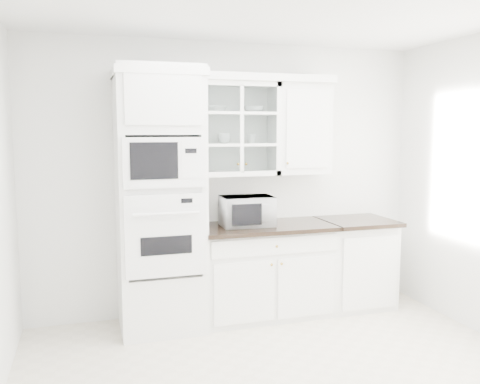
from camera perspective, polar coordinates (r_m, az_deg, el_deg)
name	(u,v)px	position (r m, az deg, el deg)	size (l,w,h in m)	color
room_shell	(277,138)	(3.86, 4.14, 6.06)	(4.00, 3.50, 2.70)	white
oven_column	(160,201)	(4.68, -8.97, -0.98)	(0.76, 0.68, 2.40)	white
base_cabinet_run	(265,270)	(5.10, 2.81, -8.70)	(1.32, 0.67, 0.92)	white
extra_base_cabinet	(354,262)	(5.51, 12.73, -7.67)	(0.72, 0.67, 0.92)	white
upper_cabinet_glass	(237,129)	(4.96, -0.37, 7.09)	(0.80, 0.33, 0.90)	white
upper_cabinet_solid	(301,129)	(5.20, 6.83, 7.03)	(0.55, 0.33, 0.90)	white
crown_molding	(227,78)	(4.94, -1.49, 12.73)	(2.14, 0.38, 0.07)	white
countertop_microwave	(246,211)	(4.91, 0.73, -2.12)	(0.50, 0.41, 0.29)	white
bowl_a	(215,109)	(4.90, -2.80, 9.30)	(0.24, 0.24, 0.06)	white
bowl_b	(254,109)	(5.02, 1.54, 9.26)	(0.19, 0.19, 0.06)	white
cup_a	(224,138)	(4.95, -1.80, 6.03)	(0.12, 0.12, 0.10)	white
cup_b	(251,139)	(5.01, 1.29, 6.01)	(0.10, 0.10, 0.09)	white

